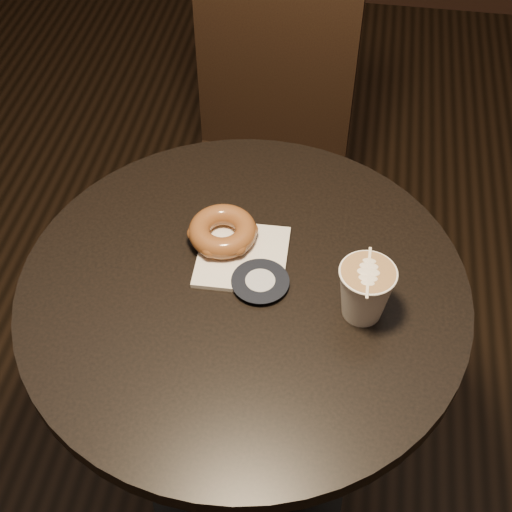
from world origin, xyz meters
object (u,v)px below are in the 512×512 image
Objects in this scene: chair at (268,140)px; pastry_bag at (242,257)px; doughnut at (223,231)px; cafe_table at (245,356)px; latte_cup at (365,292)px.

chair is 6.59× the size of pastry_bag.
chair is 8.43× the size of doughnut.
cafe_table is 0.21m from pastry_bag.
latte_cup reaches higher than doughnut.
latte_cup is at bearing -23.25° from pastry_bag.
chair is at bearing 109.80° from latte_cup.
pastry_bag is 1.52× the size of latte_cup.
pastry_bag is 0.05m from doughnut.
doughnut is at bearing -85.87° from chair.
doughnut is (-0.05, 0.08, 0.23)m from cafe_table.
latte_cup is (0.23, -0.11, 0.02)m from doughnut.
pastry_bag is 1.28× the size of doughnut.
pastry_bag is (0.04, -0.58, 0.24)m from chair.
pastry_bag reaches higher than cafe_table.
latte_cup is at bearing -7.60° from cafe_table.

